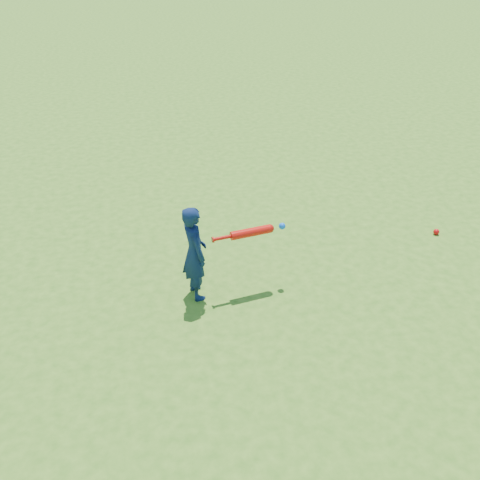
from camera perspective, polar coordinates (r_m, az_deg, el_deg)
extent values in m
plane|color=#3E721B|center=(6.25, 1.02, -2.61)|extent=(80.00, 80.00, 0.00)
imported|color=#0E1D43|center=(5.50, -4.87, -1.38)|extent=(0.33, 0.43, 1.06)
sphere|color=red|center=(7.25, 20.21, 0.83)|extent=(0.07, 0.07, 0.07)
cylinder|color=red|center=(5.42, -2.91, 0.02)|extent=(0.03, 0.06, 0.06)
cylinder|color=red|center=(5.45, -1.88, 0.23)|extent=(0.21, 0.07, 0.04)
cylinder|color=red|center=(5.54, 1.13, 0.82)|extent=(0.44, 0.17, 0.09)
sphere|color=red|center=(5.62, 3.18, 1.22)|extent=(0.09, 0.09, 0.09)
sphere|color=blue|center=(5.67, 4.52, 1.49)|extent=(0.07, 0.07, 0.07)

